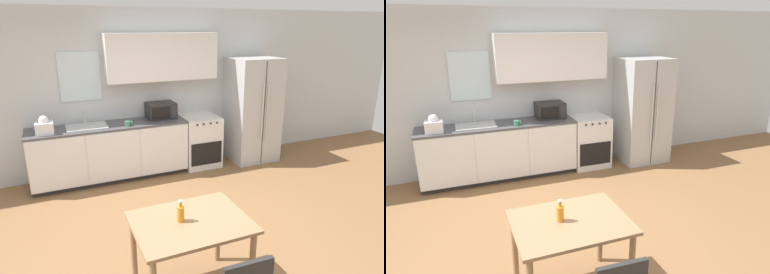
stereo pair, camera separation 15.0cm
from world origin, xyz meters
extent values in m
plane|color=olive|center=(0.00, 0.00, 0.00)|extent=(12.00, 12.00, 0.00)
cube|color=silver|center=(0.00, 2.39, 1.35)|extent=(12.00, 0.06, 2.70)
cube|color=silver|center=(-0.65, 2.35, 1.66)|extent=(0.63, 0.04, 0.76)
cube|color=white|center=(0.65, 2.20, 1.93)|extent=(1.86, 0.32, 0.75)
cube|color=#333333|center=(-0.31, 2.09, 0.04)|extent=(2.46, 0.54, 0.08)
cube|color=white|center=(-0.31, 2.06, 0.48)|extent=(2.46, 0.60, 0.81)
cube|color=white|center=(-1.13, 1.75, 0.48)|extent=(0.80, 0.01, 0.79)
cube|color=white|center=(-0.31, 1.75, 0.48)|extent=(0.80, 0.01, 0.79)
cube|color=white|center=(0.51, 1.75, 0.48)|extent=(0.80, 0.01, 0.79)
cube|color=#4C4C51|center=(-0.31, 2.06, 0.90)|extent=(2.48, 0.63, 0.03)
cube|color=white|center=(1.25, 2.05, 0.45)|extent=(0.65, 0.63, 0.90)
cube|color=black|center=(1.25, 1.73, 0.31)|extent=(0.57, 0.01, 0.40)
cylinder|color=#262626|center=(1.07, 1.72, 0.85)|extent=(0.03, 0.02, 0.03)
cylinder|color=#262626|center=(1.19, 1.72, 0.85)|extent=(0.03, 0.02, 0.03)
cylinder|color=#262626|center=(1.32, 1.72, 0.85)|extent=(0.03, 0.02, 0.03)
cylinder|color=#262626|center=(1.43, 1.72, 0.85)|extent=(0.03, 0.02, 0.03)
cube|color=silver|center=(2.28, 1.98, 0.94)|extent=(0.85, 0.77, 1.88)
cube|color=#3F3F3F|center=(2.28, 1.59, 0.94)|extent=(0.01, 0.01, 1.82)
cylinder|color=silver|center=(2.23, 1.56, 0.98)|extent=(0.02, 0.02, 1.03)
cylinder|color=silver|center=(2.33, 1.56, 0.98)|extent=(0.02, 0.02, 1.03)
cube|color=#B7BABC|center=(-0.65, 2.06, 0.93)|extent=(0.61, 0.44, 0.02)
cylinder|color=silver|center=(-0.65, 2.24, 1.03)|extent=(0.02, 0.02, 0.19)
cylinder|color=silver|center=(-0.65, 2.17, 1.12)|extent=(0.02, 0.14, 0.02)
cube|color=#282828|center=(0.58, 2.15, 1.05)|extent=(0.47, 0.37, 0.27)
cube|color=black|center=(0.53, 1.96, 1.05)|extent=(0.30, 0.01, 0.19)
cube|color=#2D2D33|center=(0.75, 1.96, 1.05)|extent=(0.09, 0.01, 0.21)
cylinder|color=#3F8C66|center=(-0.05, 1.87, 0.96)|extent=(0.08, 0.08, 0.08)
torus|color=#3F8C66|center=(0.01, 1.87, 0.96)|extent=(0.02, 0.06, 0.06)
cube|color=white|center=(-1.25, 1.93, 1.00)|extent=(0.25, 0.22, 0.17)
sphere|color=white|center=(-1.25, 1.93, 1.12)|extent=(0.14, 0.14, 0.14)
cube|color=#997551|center=(-0.12, -0.82, 0.76)|extent=(1.02, 0.77, 0.03)
cylinder|color=#997551|center=(0.33, -1.15, 0.37)|extent=(0.06, 0.06, 0.74)
cylinder|color=#997551|center=(-0.57, -0.49, 0.37)|extent=(0.06, 0.06, 0.74)
cylinder|color=#997551|center=(0.33, -0.49, 0.37)|extent=(0.06, 0.06, 0.74)
cylinder|color=orange|center=(-0.20, -0.79, 0.84)|extent=(0.07, 0.07, 0.14)
cylinder|color=orange|center=(-0.20, -0.79, 0.94)|extent=(0.03, 0.03, 0.04)
cylinder|color=white|center=(-0.20, -0.79, 0.97)|extent=(0.03, 0.03, 0.02)
camera|label=1|loc=(-1.14, -3.25, 2.40)|focal=32.00mm
camera|label=2|loc=(-1.00, -3.30, 2.40)|focal=32.00mm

